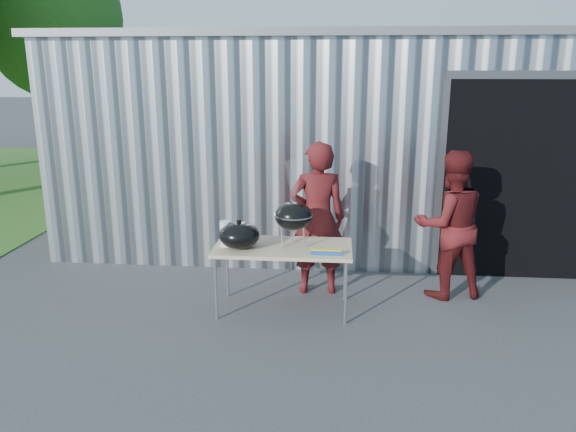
# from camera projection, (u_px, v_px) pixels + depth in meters

# --- Properties ---
(ground) EXTENTS (80.00, 80.00, 0.00)m
(ground) POSITION_uv_depth(u_px,v_px,m) (261.00, 325.00, 5.94)
(ground) COLOR #363639
(building) EXTENTS (8.20, 6.20, 3.10)m
(building) POSITION_uv_depth(u_px,v_px,m) (347.00, 131.00, 9.86)
(building) COLOR silver
(building) RESTS_ON ground
(tree_far) EXTENTS (3.49, 3.49, 5.78)m
(tree_far) POSITION_uv_depth(u_px,v_px,m) (52.00, 19.00, 14.15)
(tree_far) COLOR #442D19
(tree_far) RESTS_ON ground
(folding_table) EXTENTS (1.50, 0.75, 0.75)m
(folding_table) POSITION_uv_depth(u_px,v_px,m) (283.00, 249.00, 6.14)
(folding_table) COLOR tan
(folding_table) RESTS_ON ground
(kettle_grill) EXTENTS (0.42, 0.42, 0.93)m
(kettle_grill) POSITION_uv_depth(u_px,v_px,m) (294.00, 208.00, 6.05)
(kettle_grill) COLOR black
(kettle_grill) RESTS_ON folding_table
(grill_lid) EXTENTS (0.44, 0.44, 0.32)m
(grill_lid) POSITION_uv_depth(u_px,v_px,m) (239.00, 235.00, 6.04)
(grill_lid) COLOR black
(grill_lid) RESTS_ON folding_table
(paper_towels) EXTENTS (0.12, 0.12, 0.28)m
(paper_towels) POSITION_uv_depth(u_px,v_px,m) (226.00, 234.00, 6.10)
(paper_towels) COLOR white
(paper_towels) RESTS_ON folding_table
(white_tub) EXTENTS (0.20, 0.15, 0.10)m
(white_tub) POSITION_uv_depth(u_px,v_px,m) (236.00, 235.00, 6.35)
(white_tub) COLOR white
(white_tub) RESTS_ON folding_table
(foil_box) EXTENTS (0.32, 0.05, 0.06)m
(foil_box) POSITION_uv_depth(u_px,v_px,m) (326.00, 252.00, 5.84)
(foil_box) COLOR #18489D
(foil_box) RESTS_ON folding_table
(person_cook) EXTENTS (0.72, 0.52, 1.83)m
(person_cook) POSITION_uv_depth(u_px,v_px,m) (317.00, 219.00, 6.59)
(person_cook) COLOR #4F1314
(person_cook) RESTS_ON ground
(person_bystander) EXTENTS (0.97, 0.83, 1.74)m
(person_bystander) POSITION_uv_depth(u_px,v_px,m) (450.00, 225.00, 6.50)
(person_bystander) COLOR #4F1314
(person_bystander) RESTS_ON ground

